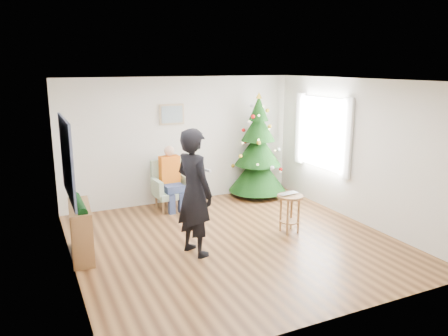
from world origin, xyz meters
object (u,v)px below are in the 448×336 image
christmas_tree (258,150)px  console (81,231)px  stool (290,213)px  standing_man (194,192)px  armchair (171,191)px

christmas_tree → console: christmas_tree is taller
stool → console: console is taller
christmas_tree → standing_man: bearing=-136.2°
console → stool: bearing=-4.0°
christmas_tree → stool: size_ratio=3.41×
christmas_tree → console: size_ratio=2.27×
stool → standing_man: size_ratio=0.34×
stool → console: (-3.37, 0.51, 0.06)m
armchair → standing_man: 2.33m
standing_man → armchair: bearing=-26.7°
armchair → console: bearing=-143.4°
stool → christmas_tree: bearing=75.0°
christmas_tree → standing_man: size_ratio=1.17×
christmas_tree → standing_man: (-2.37, -2.27, -0.05)m
christmas_tree → standing_man: christmas_tree is taller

